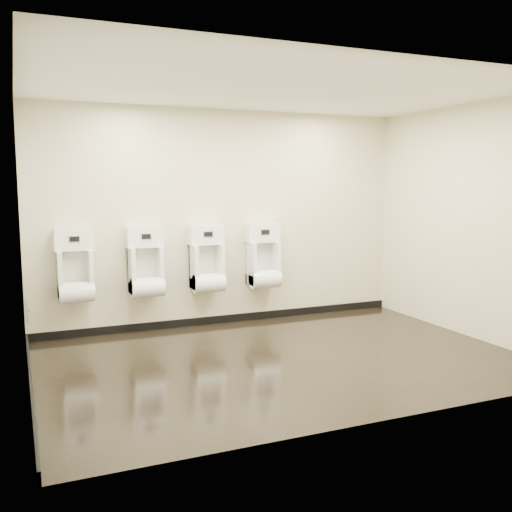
{
  "coord_description": "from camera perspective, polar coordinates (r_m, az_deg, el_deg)",
  "views": [
    {
      "loc": [
        -2.55,
        -5.3,
        1.86
      ],
      "look_at": [
        -0.07,
        0.55,
        1.04
      ],
      "focal_mm": 40.0,
      "sensor_mm": 36.0,
      "label": 1
    }
  ],
  "objects": [
    {
      "name": "ground",
      "position": [
        6.17,
        2.61,
        -10.23
      ],
      "size": [
        5.0,
        3.5,
        0.0
      ],
      "primitive_type": "cube",
      "color": "black",
      "rests_on": "ground"
    },
    {
      "name": "ceiling",
      "position": [
        5.96,
        2.77,
        16.39
      ],
      "size": [
        5.0,
        3.5,
        0.0
      ],
      "primitive_type": "cube",
      "color": "white"
    },
    {
      "name": "back_wall",
      "position": [
        7.51,
        -3.11,
        3.8
      ],
      "size": [
        5.0,
        0.02,
        2.8
      ],
      "primitive_type": "cube",
      "color": "beige",
      "rests_on": "ground"
    },
    {
      "name": "front_wall",
      "position": [
        4.4,
        12.6,
        1.14
      ],
      "size": [
        5.0,
        0.02,
        2.8
      ],
      "primitive_type": "cube",
      "color": "beige",
      "rests_on": "ground"
    },
    {
      "name": "left_wall",
      "position": [
        5.32,
        -22.38,
        1.81
      ],
      "size": [
        0.02,
        3.5,
        2.8
      ],
      "primitive_type": "cube",
      "color": "beige",
      "rests_on": "ground"
    },
    {
      "name": "right_wall",
      "position": [
        7.33,
        20.62,
        3.26
      ],
      "size": [
        0.02,
        3.5,
        2.8
      ],
      "primitive_type": "cube",
      "color": "beige",
      "rests_on": "ground"
    },
    {
      "name": "tile_overlay_left",
      "position": [
        5.32,
        -22.32,
        1.82
      ],
      "size": [
        0.01,
        3.5,
        2.8
      ],
      "primitive_type": "cube",
      "color": "silver",
      "rests_on": "ground"
    },
    {
      "name": "skirting_back",
      "position": [
        7.7,
        -3.0,
        -6.28
      ],
      "size": [
        5.0,
        0.02,
        0.1
      ],
      "primitive_type": "cube",
      "color": "black",
      "rests_on": "ground"
    },
    {
      "name": "skirting_left",
      "position": [
        5.6,
        -21.57,
        -12.05
      ],
      "size": [
        0.02,
        3.5,
        0.1
      ],
      "primitive_type": "cube",
      "color": "black",
      "rests_on": "ground"
    },
    {
      "name": "access_panel",
      "position": [
        6.64,
        -21.98,
        -5.03
      ],
      "size": [
        0.04,
        0.25,
        0.25
      ],
      "color": "#9E9EA3",
      "rests_on": "left_wall"
    },
    {
      "name": "urinal_0",
      "position": [
        7.01,
        -17.63,
        -1.45
      ],
      "size": [
        0.45,
        0.34,
        0.85
      ],
      "color": "white",
      "rests_on": "back_wall"
    },
    {
      "name": "urinal_1",
      "position": [
        7.13,
        -10.96,
        -1.09
      ],
      "size": [
        0.45,
        0.34,
        0.85
      ],
      "color": "white",
      "rests_on": "back_wall"
    },
    {
      "name": "urinal_2",
      "position": [
        7.33,
        -4.92,
        -0.76
      ],
      "size": [
        0.45,
        0.34,
        0.85
      ],
      "color": "white",
      "rests_on": "back_wall"
    },
    {
      "name": "urinal_3",
      "position": [
        7.61,
        0.74,
        -0.44
      ],
      "size": [
        0.45,
        0.34,
        0.85
      ],
      "color": "white",
      "rests_on": "back_wall"
    }
  ]
}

